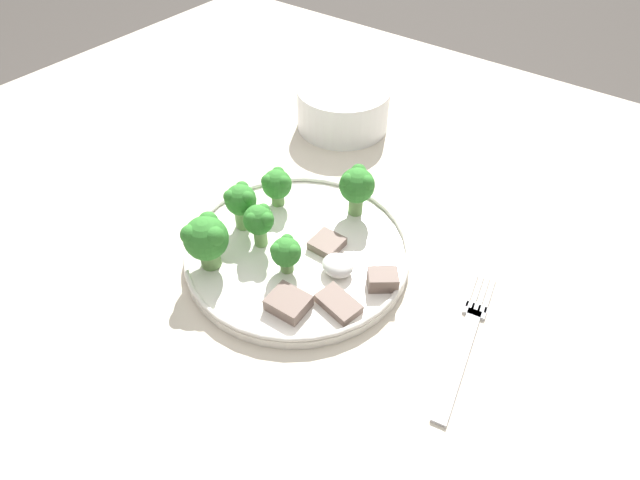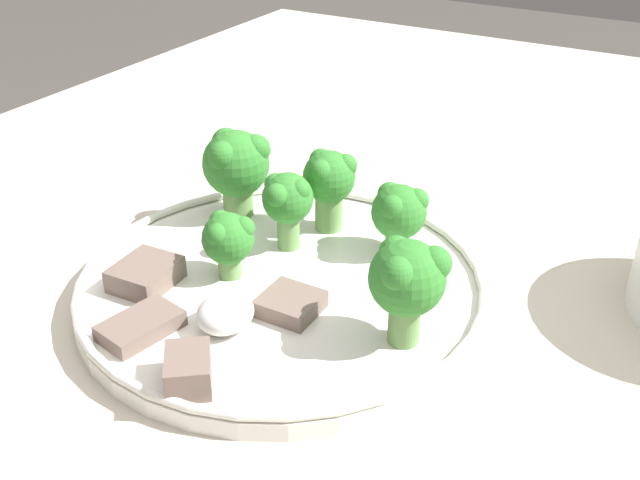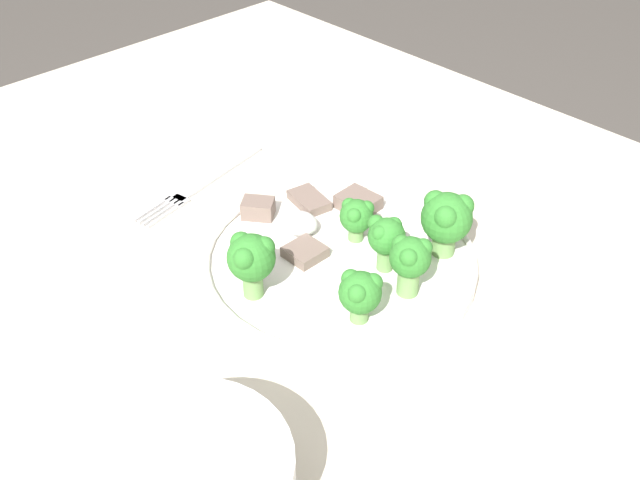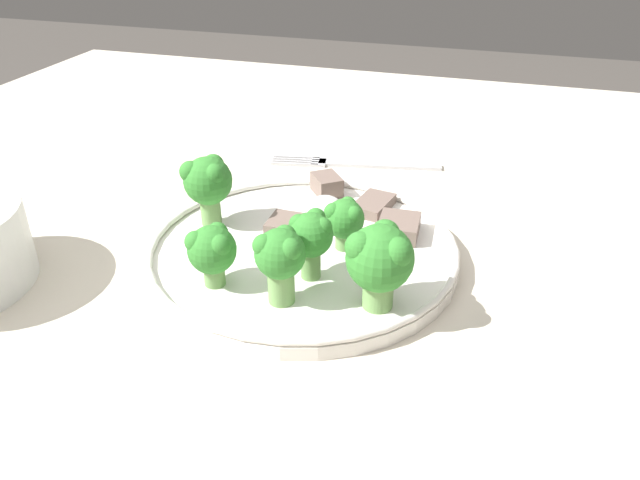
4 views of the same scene
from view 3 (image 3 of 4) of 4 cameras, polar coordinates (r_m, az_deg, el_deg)
name	(u,v)px [view 3 (image 3 of 4)]	position (r m, az deg, el deg)	size (l,w,h in m)	color
table	(299,395)	(0.74, -1.64, -11.72)	(1.34, 1.09, 0.71)	beige
dinner_plate	(341,261)	(0.75, 1.57, -1.57)	(0.27, 0.27, 0.02)	white
fork	(204,183)	(0.89, -8.83, 4.35)	(0.06, 0.20, 0.00)	silver
broccoli_floret_near_rim_left	(447,218)	(0.74, 9.63, 1.68)	(0.05, 0.05, 0.07)	#709E56
broccoli_floret_center_left	(356,216)	(0.75, 2.80, 1.84)	(0.04, 0.03, 0.05)	#709E56
broccoli_floret_back_left	(384,236)	(0.71, 4.91, 0.32)	(0.04, 0.04, 0.06)	#709E56
broccoli_floret_front_left	(250,259)	(0.68, -5.35, -1.42)	(0.05, 0.04, 0.07)	#709E56
broccoli_floret_center_back	(410,259)	(0.68, 6.88, -1.46)	(0.04, 0.04, 0.06)	#709E56
broccoli_floret_mid_cluster	(360,292)	(0.66, 3.07, -3.99)	(0.04, 0.04, 0.05)	#709E56
meat_slice_front_slice	(358,202)	(0.81, 2.93, 2.90)	(0.04, 0.04, 0.02)	#756056
meat_slice_middle_slice	(305,252)	(0.74, -1.15, -0.92)	(0.03, 0.04, 0.01)	#756056
meat_slice_rear_slice	(309,200)	(0.82, -0.84, 3.05)	(0.05, 0.04, 0.01)	#756056
meat_slice_edge_slice	(258,208)	(0.80, -4.75, 2.42)	(0.04, 0.04, 0.02)	#756056
sauce_dollop	(300,223)	(0.77, -1.51, 1.27)	(0.04, 0.03, 0.02)	white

